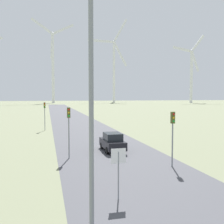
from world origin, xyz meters
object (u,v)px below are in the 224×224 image
Objects in this scene: streetlamp at (91,41)px; car_approaching at (113,142)px; stop_sign_near at (118,164)px; wind_turbine_right at (114,65)px; wind_turbine_far_right at (191,71)px; traffic_light_post_near_right at (173,127)px; wind_turbine_center at (53,62)px; traffic_light_post_mid_left at (45,110)px; traffic_light_post_near_left at (69,121)px.

streetlamp is 2.97× the size of car_approaching.
wind_turbine_right is (53.57, 210.13, 30.51)m from stop_sign_near.
traffic_light_post_near_right is at bearing -121.11° from wind_turbine_far_right.
streetlamp reaches higher than car_approaching.
wind_turbine_far_right is (106.41, -23.77, -7.14)m from wind_turbine_center.
streetlamp reaches higher than traffic_light_post_near_right.
traffic_light_post_mid_left is 0.07× the size of wind_turbine_center.
wind_turbine_right reaches higher than streetlamp.
stop_sign_near is at bearing -102.60° from car_approaching.
wind_turbine_far_right reaches higher than car_approaching.
traffic_light_post_near_right is (7.55, -4.67, -0.15)m from traffic_light_post_near_left.
wind_turbine_right is at bearing 75.60° from car_approaching.
wind_turbine_right is (50.91, 198.21, 31.52)m from car_approaching.
traffic_light_post_mid_left is at bearing 111.64° from traffic_light_post_near_right.
traffic_light_post_near_right is 1.03× the size of car_approaching.
streetlamp is at bearing -104.58° from wind_turbine_right.
wind_turbine_right reaches higher than wind_turbine_center.
wind_turbine_center reaches higher than traffic_light_post_near_right.
wind_turbine_far_right reaches higher than stop_sign_near.
streetlamp is at bearing -86.65° from traffic_light_post_mid_left.
traffic_light_post_near_left reaches higher than stop_sign_near.
wind_turbine_center is at bearing 89.64° from stop_sign_near.
streetlamp is 222.35m from wind_turbine_right.
stop_sign_near is 205.93m from wind_turbine_far_right.
wind_turbine_center is (-1.42, 185.87, 31.32)m from car_approaching.
traffic_light_post_near_left is at bearing -90.93° from wind_turbine_center.
wind_turbine_right reaches higher than stop_sign_near.
traffic_light_post_near_left is 5.46m from car_approaching.
traffic_light_post_near_left is 0.08× the size of wind_turbine_far_right.
traffic_light_post_mid_left is 191.58m from wind_turbine_right.
streetlamp is 4.49× the size of stop_sign_near.
traffic_light_post_mid_left is 0.08× the size of wind_turbine_far_right.
wind_turbine_far_right is (101.90, 168.85, 21.96)m from traffic_light_post_near_right.
traffic_light_post_near_left is at bearing -154.97° from car_approaching.
wind_turbine_center is 0.88× the size of wind_turbine_right.
wind_turbine_right is at bearing 76.87° from traffic_light_post_near_right.
traffic_light_post_near_right is at bearing -65.45° from car_approaching.
traffic_light_post_near_left is 190.19m from wind_turbine_center.
traffic_light_post_mid_left is 0.06× the size of wind_turbine_right.
stop_sign_near is 10.09m from traffic_light_post_near_left.
wind_turbine_center is (-4.51, 192.62, 29.10)m from traffic_light_post_near_right.
traffic_light_post_near_left is at bearing -83.68° from traffic_light_post_mid_left.
stop_sign_near is 200.10m from wind_turbine_center.
wind_turbine_far_right is at bearing 56.31° from traffic_light_post_near_left.
wind_turbine_far_right is (54.08, -36.12, -7.34)m from wind_turbine_right.
wind_turbine_right reaches higher than car_approaching.
car_approaching is (4.46, 2.08, -2.36)m from traffic_light_post_near_left.
stop_sign_near is at bearing -121.74° from wind_turbine_far_right.
car_approaching is at bearing 77.40° from stop_sign_near.
wind_turbine_right is (52.33, 12.35, 0.20)m from wind_turbine_center.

